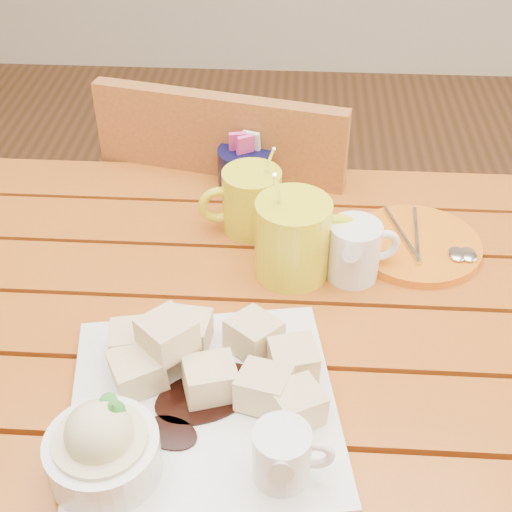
# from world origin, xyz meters

# --- Properties ---
(table) EXTENTS (1.20, 0.79, 0.75)m
(table) POSITION_xyz_m (0.00, 0.00, 0.64)
(table) COLOR #9F4714
(table) RESTS_ON ground
(dessert_plate) EXTENTS (0.33, 0.33, 0.12)m
(dessert_plate) POSITION_xyz_m (-0.02, -0.16, 0.78)
(dessert_plate) COLOR white
(dessert_plate) RESTS_ON table
(coffee_mug_left) EXTENTS (0.12, 0.09, 0.14)m
(coffee_mug_left) POSITION_xyz_m (0.03, 0.22, 0.80)
(coffee_mug_left) COLOR yellow
(coffee_mug_left) RESTS_ON table
(coffee_mug_right) EXTENTS (0.14, 0.10, 0.17)m
(coffee_mug_right) POSITION_xyz_m (0.10, 0.12, 0.81)
(coffee_mug_right) COLOR yellow
(coffee_mug_right) RESTS_ON table
(cream_pitcher) EXTENTS (0.10, 0.09, 0.09)m
(cream_pitcher) POSITION_xyz_m (0.18, 0.12, 0.79)
(cream_pitcher) COLOR white
(cream_pitcher) RESTS_ON table
(sugar_caddy) EXTENTS (0.09, 0.09, 0.09)m
(sugar_caddy) POSITION_xyz_m (0.01, 0.34, 0.78)
(sugar_caddy) COLOR black
(sugar_caddy) RESTS_ON table
(orange_saucer) EXTENTS (0.19, 0.19, 0.02)m
(orange_saucer) POSITION_xyz_m (0.27, 0.18, 0.76)
(orange_saucer) COLOR orange
(orange_saucer) RESTS_ON table
(chair_far) EXTENTS (0.50, 0.50, 0.89)m
(chair_far) POSITION_xyz_m (-0.01, 0.48, 0.50)
(chair_far) COLOR brown
(chair_far) RESTS_ON ground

